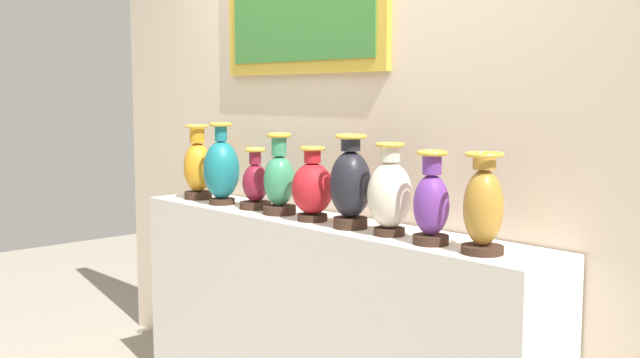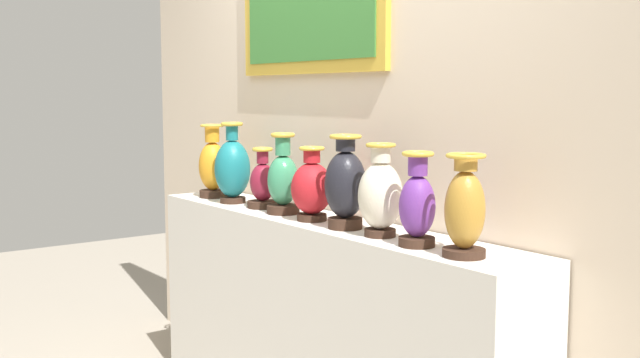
# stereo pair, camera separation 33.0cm
# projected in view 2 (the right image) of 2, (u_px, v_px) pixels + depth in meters

# --- Properties ---
(display_shelf) EXTENTS (2.31, 0.37, 0.99)m
(display_shelf) POSITION_uv_depth(u_px,v_px,m) (320.00, 328.00, 3.38)
(display_shelf) COLOR silver
(display_shelf) RESTS_ON ground_plane
(back_wall) EXTENTS (4.03, 0.14, 2.68)m
(back_wall) POSITION_uv_depth(u_px,v_px,m) (362.00, 135.00, 3.44)
(back_wall) COLOR beige
(back_wall) RESTS_ON ground_plane
(vase_amber) EXTENTS (0.15, 0.15, 0.39)m
(vase_amber) POSITION_uv_depth(u_px,v_px,m) (213.00, 166.00, 4.02)
(vase_amber) COLOR #382319
(vase_amber) RESTS_ON display_shelf
(vase_teal) EXTENTS (0.18, 0.18, 0.41)m
(vase_teal) POSITION_uv_depth(u_px,v_px,m) (232.00, 168.00, 3.82)
(vase_teal) COLOR #382319
(vase_teal) RESTS_ON display_shelf
(vase_burgundy) EXTENTS (0.15, 0.15, 0.29)m
(vase_burgundy) POSITION_uv_depth(u_px,v_px,m) (263.00, 184.00, 3.66)
(vase_burgundy) COLOR #382319
(vase_burgundy) RESTS_ON display_shelf
(vase_jade) EXTENTS (0.15, 0.15, 0.37)m
(vase_jade) POSITION_uv_depth(u_px,v_px,m) (283.00, 180.00, 3.48)
(vase_jade) COLOR #382319
(vase_jade) RESTS_ON display_shelf
(vase_crimson) EXTENTS (0.18, 0.18, 0.33)m
(vase_crimson) POSITION_uv_depth(u_px,v_px,m) (312.00, 188.00, 3.28)
(vase_crimson) COLOR #382319
(vase_crimson) RESTS_ON display_shelf
(vase_onyx) EXTENTS (0.17, 0.17, 0.39)m
(vase_onyx) POSITION_uv_depth(u_px,v_px,m) (345.00, 185.00, 3.09)
(vase_onyx) COLOR #382319
(vase_onyx) RESTS_ON display_shelf
(vase_ivory) EXTENTS (0.18, 0.18, 0.36)m
(vase_ivory) POSITION_uv_depth(u_px,v_px,m) (380.00, 195.00, 2.92)
(vase_ivory) COLOR #382319
(vase_ivory) RESTS_ON display_shelf
(vase_violet) EXTENTS (0.13, 0.13, 0.35)m
(vase_violet) POSITION_uv_depth(u_px,v_px,m) (417.00, 205.00, 2.73)
(vase_violet) COLOR #382319
(vase_violet) RESTS_ON display_shelf
(vase_ochre) EXTENTS (0.15, 0.15, 0.35)m
(vase_ochre) POSITION_uv_depth(u_px,v_px,m) (465.00, 209.00, 2.55)
(vase_ochre) COLOR #382319
(vase_ochre) RESTS_ON display_shelf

